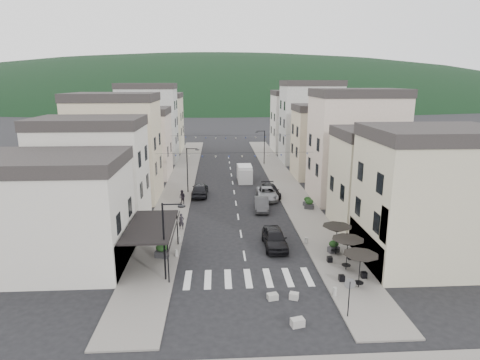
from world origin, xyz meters
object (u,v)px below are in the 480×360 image
object	(u,v)px
parked_car_d	(271,191)
parked_car_c	(267,193)
parked_car_e	(200,189)
pedestrian_b	(182,197)
pedestrian_a	(181,221)
parked_car_b	(262,204)
delivery_van	(245,173)
parked_car_a	(275,238)

from	to	relation	value
parked_car_d	parked_car_c	bearing A→B (deg)	-118.36
parked_car_d	parked_car_e	bearing A→B (deg)	172.62
parked_car_d	pedestrian_b	distance (m)	11.44
parked_car_c	pedestrian_a	distance (m)	14.12
parked_car_b	delivery_van	world-z (taller)	delivery_van
pedestrian_a	pedestrian_b	bearing A→B (deg)	94.45
parked_car_a	pedestrian_b	world-z (taller)	pedestrian_b
parked_car_b	parked_car_e	size ratio (longest dim) A/B	0.88
parked_car_c	parked_car_d	world-z (taller)	parked_car_c
parked_car_b	parked_car_d	world-z (taller)	parked_car_b
parked_car_d	parked_car_e	xyz separation A→B (m)	(-9.06, 0.56, 0.15)
parked_car_c	delivery_van	world-z (taller)	delivery_van
parked_car_a	pedestrian_b	bearing A→B (deg)	124.69
delivery_van	pedestrian_a	size ratio (longest dim) A/B	3.19
parked_car_a	parked_car_b	distance (m)	10.48
delivery_van	pedestrian_b	distance (m)	14.00
parked_car_c	delivery_van	xyz separation A→B (m)	(-2.16, 9.61, 0.46)
parked_car_b	parked_car_d	bearing A→B (deg)	76.62
pedestrian_b	pedestrian_a	bearing A→B (deg)	-49.17
parked_car_e	pedestrian_b	world-z (taller)	pedestrian_b
parked_car_a	delivery_van	xyz separation A→B (m)	(-1.00, 24.42, 0.36)
parked_car_e	parked_car_a	bearing A→B (deg)	114.84
pedestrian_b	parked_car_a	bearing A→B (deg)	-18.10
parked_car_b	delivery_van	bearing A→B (deg)	98.14
pedestrian_a	parked_car_b	bearing A→B (deg)	34.75
parked_car_a	delivery_van	size ratio (longest dim) A/B	0.96
parked_car_e	pedestrian_a	bearing A→B (deg)	85.17
pedestrian_a	delivery_van	bearing A→B (deg)	69.42
parked_car_a	parked_car_e	world-z (taller)	parked_car_e
parked_car_a	parked_car_d	bearing A→B (deg)	83.25
parked_car_b	pedestrian_b	world-z (taller)	pedestrian_b
pedestrian_a	pedestrian_b	distance (m)	8.50
delivery_van	pedestrian_a	world-z (taller)	delivery_van
parked_car_a	parked_car_e	xyz separation A→B (m)	(-7.26, 16.78, 0.02)
parked_car_d	parked_car_e	world-z (taller)	parked_car_e
parked_car_e	pedestrian_b	xyz separation A→B (m)	(-1.93, -3.70, 0.10)
parked_car_c	delivery_van	size ratio (longest dim) A/B	1.04
parked_car_a	parked_car_d	world-z (taller)	parked_car_a
parked_car_e	pedestrian_a	size ratio (longest dim) A/B	3.14
parked_car_a	parked_car_d	distance (m)	16.32
parked_car_d	pedestrian_b	xyz separation A→B (m)	(-11.00, -3.14, 0.25)
delivery_van	pedestrian_b	world-z (taller)	delivery_van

